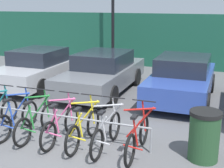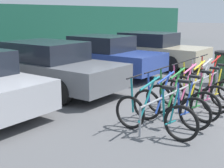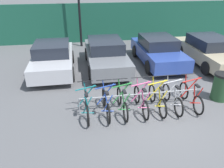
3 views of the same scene
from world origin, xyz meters
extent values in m
plane|color=#59595B|center=(0.00, 0.00, 0.00)|extent=(120.00, 120.00, 0.00)
cube|color=#19513D|center=(0.00, 9.50, 1.27)|extent=(36.00, 0.16, 2.55)
cylinder|color=gray|center=(-0.53, 0.68, 0.55)|extent=(4.14, 0.04, 0.04)
cylinder|color=gray|center=(1.54, 0.68, 0.28)|extent=(0.04, 0.04, 0.55)
torus|color=black|center=(-2.34, 1.05, 0.33)|extent=(0.06, 0.66, 0.66)
cylinder|color=#197A7F|center=(-2.34, 1.01, 0.68)|extent=(0.12, 0.04, 0.69)
cylinder|color=black|center=(-2.34, 0.97, 1.04)|extent=(0.52, 0.03, 0.03)
torus|color=black|center=(-1.71, 0.00, 0.33)|extent=(0.06, 0.66, 0.66)
torus|color=black|center=(-1.71, 1.05, 0.33)|extent=(0.06, 0.66, 0.66)
cylinder|color=#284CB7|center=(-1.71, 0.68, 0.65)|extent=(0.60, 0.04, 0.76)
cylinder|color=#284CB7|center=(-1.71, 0.63, 0.96)|extent=(0.68, 0.04, 0.16)
cylinder|color=#284CB7|center=(-1.71, 0.35, 0.59)|extent=(0.14, 0.04, 0.63)
cylinder|color=#284CB7|center=(-1.71, 0.15, 0.61)|extent=(0.32, 0.03, 0.58)
cylinder|color=#284CB7|center=(-1.71, 0.20, 0.31)|extent=(0.40, 0.03, 0.08)
cylinder|color=#284CB7|center=(-1.71, 1.01, 0.68)|extent=(0.12, 0.04, 0.69)
cylinder|color=black|center=(-1.71, 0.97, 1.04)|extent=(0.52, 0.03, 0.03)
cube|color=black|center=(-1.71, 0.25, 0.93)|extent=(0.10, 0.22, 0.05)
torus|color=black|center=(-1.16, 0.00, 0.33)|extent=(0.06, 0.66, 0.66)
torus|color=black|center=(-1.16, 1.05, 0.33)|extent=(0.06, 0.66, 0.66)
cylinder|color=#288438|center=(-1.16, 0.68, 0.65)|extent=(0.60, 0.04, 0.76)
cylinder|color=#288438|center=(-1.16, 0.63, 0.96)|extent=(0.68, 0.04, 0.16)
cylinder|color=#288438|center=(-1.16, 0.35, 0.59)|extent=(0.14, 0.04, 0.63)
cylinder|color=#288438|center=(-1.16, 0.15, 0.61)|extent=(0.32, 0.03, 0.58)
cylinder|color=#288438|center=(-1.16, 0.20, 0.31)|extent=(0.40, 0.03, 0.08)
cylinder|color=#288438|center=(-1.16, 1.01, 0.68)|extent=(0.12, 0.04, 0.69)
cylinder|color=black|center=(-1.16, 0.97, 1.04)|extent=(0.52, 0.03, 0.03)
cube|color=black|center=(-1.16, 0.25, 0.93)|extent=(0.10, 0.22, 0.05)
torus|color=black|center=(-0.51, 0.00, 0.33)|extent=(0.06, 0.66, 0.66)
torus|color=black|center=(-0.51, 1.05, 0.33)|extent=(0.06, 0.66, 0.66)
cylinder|color=#E55993|center=(-0.51, 0.68, 0.65)|extent=(0.60, 0.04, 0.76)
cylinder|color=#E55993|center=(-0.51, 0.63, 0.96)|extent=(0.68, 0.04, 0.16)
cylinder|color=#E55993|center=(-0.51, 0.35, 0.59)|extent=(0.14, 0.04, 0.63)
cylinder|color=#E55993|center=(-0.51, 0.15, 0.61)|extent=(0.32, 0.03, 0.58)
cylinder|color=#E55993|center=(-0.51, 0.20, 0.31)|extent=(0.40, 0.03, 0.08)
cylinder|color=#E55993|center=(-0.51, 1.01, 0.68)|extent=(0.12, 0.04, 0.69)
cylinder|color=black|center=(-0.51, 0.97, 1.04)|extent=(0.52, 0.03, 0.03)
cube|color=black|center=(-0.51, 0.25, 0.93)|extent=(0.10, 0.22, 0.05)
torus|color=black|center=(0.06, 0.00, 0.33)|extent=(0.06, 0.66, 0.66)
torus|color=black|center=(0.06, 1.05, 0.33)|extent=(0.06, 0.66, 0.66)
cylinder|color=yellow|center=(0.06, 0.68, 0.65)|extent=(0.60, 0.04, 0.76)
cylinder|color=yellow|center=(0.06, 0.63, 0.96)|extent=(0.68, 0.04, 0.16)
cylinder|color=yellow|center=(0.06, 0.35, 0.59)|extent=(0.14, 0.04, 0.63)
cylinder|color=yellow|center=(0.06, 0.15, 0.61)|extent=(0.32, 0.03, 0.58)
cylinder|color=yellow|center=(0.06, 0.20, 0.31)|extent=(0.40, 0.03, 0.08)
cylinder|color=yellow|center=(0.06, 1.01, 0.68)|extent=(0.12, 0.04, 0.69)
cylinder|color=black|center=(0.06, 0.97, 1.04)|extent=(0.52, 0.03, 0.03)
cube|color=black|center=(0.06, 0.25, 0.93)|extent=(0.10, 0.22, 0.05)
torus|color=black|center=(0.60, 0.00, 0.33)|extent=(0.06, 0.66, 0.66)
torus|color=black|center=(0.60, 1.05, 0.33)|extent=(0.06, 0.66, 0.66)
cylinder|color=#B7B7BC|center=(0.60, 0.68, 0.65)|extent=(0.60, 0.04, 0.76)
cylinder|color=#B7B7BC|center=(0.60, 0.63, 0.96)|extent=(0.68, 0.04, 0.16)
cylinder|color=#B7B7BC|center=(0.60, 0.35, 0.59)|extent=(0.14, 0.04, 0.63)
cylinder|color=#B7B7BC|center=(0.60, 0.15, 0.61)|extent=(0.32, 0.03, 0.58)
cylinder|color=#B7B7BC|center=(0.60, 0.20, 0.31)|extent=(0.40, 0.03, 0.08)
cylinder|color=#B7B7BC|center=(0.60, 1.01, 0.68)|extent=(0.12, 0.04, 0.69)
cylinder|color=black|center=(0.60, 0.97, 1.04)|extent=(0.52, 0.03, 0.03)
cube|color=black|center=(0.60, 0.25, 0.93)|extent=(0.10, 0.22, 0.05)
torus|color=black|center=(1.29, 0.00, 0.33)|extent=(0.06, 0.66, 0.66)
torus|color=black|center=(1.29, 1.05, 0.33)|extent=(0.06, 0.66, 0.66)
cylinder|color=red|center=(1.29, 0.68, 0.65)|extent=(0.60, 0.04, 0.76)
cylinder|color=red|center=(1.29, 0.63, 0.96)|extent=(0.68, 0.04, 0.16)
cylinder|color=red|center=(1.29, 0.35, 0.59)|extent=(0.14, 0.04, 0.63)
cylinder|color=red|center=(1.29, 0.15, 0.61)|extent=(0.32, 0.03, 0.58)
cylinder|color=red|center=(1.29, 0.20, 0.31)|extent=(0.40, 0.03, 0.08)
cylinder|color=red|center=(1.29, 1.01, 0.68)|extent=(0.12, 0.04, 0.69)
cylinder|color=black|center=(1.29, 0.97, 1.04)|extent=(0.52, 0.03, 0.03)
cube|color=black|center=(1.29, 0.25, 0.93)|extent=(0.10, 0.22, 0.05)
cube|color=#B7B7BC|center=(-3.68, 4.42, 0.57)|extent=(1.80, 3.94, 0.62)
cube|color=#1E232D|center=(-3.68, 4.52, 1.14)|extent=(1.58, 1.81, 0.52)
cylinder|color=black|center=(-4.53, 5.57, 0.32)|extent=(0.20, 0.64, 0.64)
cylinder|color=black|center=(-2.82, 5.57, 0.32)|extent=(0.20, 0.64, 0.64)
cylinder|color=black|center=(-2.82, 3.28, 0.32)|extent=(0.20, 0.64, 0.64)
cube|color=slate|center=(-1.15, 4.58, 0.57)|extent=(1.80, 4.52, 0.62)
cube|color=#1E232D|center=(-1.15, 4.70, 1.14)|extent=(1.58, 2.08, 0.52)
cylinder|color=black|center=(-2.00, 5.90, 0.32)|extent=(0.20, 0.64, 0.64)
cylinder|color=black|center=(-0.29, 5.90, 0.32)|extent=(0.20, 0.64, 0.64)
cylinder|color=black|center=(-2.00, 3.27, 0.32)|extent=(0.20, 0.64, 0.64)
cylinder|color=black|center=(-0.29, 3.27, 0.32)|extent=(0.20, 0.64, 0.64)
cube|color=#2D479E|center=(1.58, 4.70, 0.57)|extent=(1.80, 4.21, 0.62)
cube|color=#1E232D|center=(1.58, 4.81, 1.14)|extent=(1.58, 1.94, 0.52)
cylinder|color=black|center=(0.73, 5.92, 0.32)|extent=(0.20, 0.64, 0.64)
cylinder|color=black|center=(2.44, 5.92, 0.32)|extent=(0.20, 0.64, 0.64)
cylinder|color=black|center=(0.73, 3.48, 0.32)|extent=(0.20, 0.64, 0.64)
cylinder|color=black|center=(2.44, 3.48, 0.32)|extent=(0.20, 0.64, 0.64)
cylinder|color=black|center=(-2.21, 8.50, 2.64)|extent=(0.14, 0.14, 5.28)
cylinder|color=#234728|center=(2.59, 0.78, 0.47)|extent=(0.60, 0.60, 0.95)
cylinder|color=black|center=(2.59, 0.78, 0.99)|extent=(0.63, 0.63, 0.08)
camera|label=1|loc=(2.88, -5.22, 3.10)|focal=50.00mm
camera|label=2|loc=(-7.15, -2.04, 2.20)|focal=50.00mm
camera|label=3|loc=(-2.52, -5.57, 4.19)|focal=35.00mm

